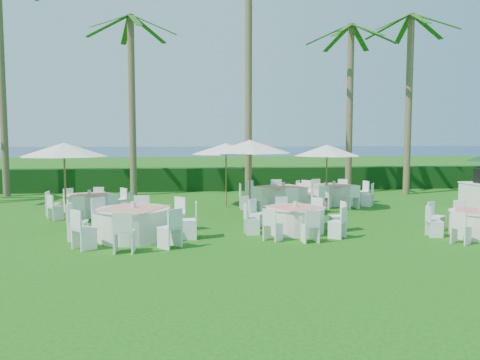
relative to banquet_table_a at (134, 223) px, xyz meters
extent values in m
plane|color=#14540E|center=(3.81, -0.05, -0.45)|extent=(120.00, 120.00, 0.00)
cube|color=black|center=(3.81, 11.95, 0.15)|extent=(34.00, 1.00, 1.20)
plane|color=#071647|center=(3.81, 101.95, -0.45)|extent=(260.00, 260.00, 0.00)
cylinder|color=silver|center=(0.00, 0.00, -0.04)|extent=(1.90, 1.90, 0.82)
cylinder|color=silver|center=(0.00, 0.00, 0.38)|extent=(1.98, 1.98, 0.03)
cube|color=#E28673|center=(0.00, 0.00, 0.40)|extent=(2.03, 2.03, 0.01)
cylinder|color=silver|center=(0.00, 0.00, 0.49)|extent=(0.13, 0.13, 0.18)
cube|color=white|center=(1.08, 1.01, 0.04)|extent=(0.65, 0.65, 0.99)
cube|color=white|center=(0.05, 1.48, 0.04)|extent=(0.48, 0.48, 0.99)
cube|color=white|center=(-1.01, 1.08, 0.04)|extent=(0.65, 0.65, 0.99)
cube|color=white|center=(-1.48, 0.05, 0.04)|extent=(0.48, 0.48, 0.99)
cube|color=white|center=(-1.08, -1.01, 0.04)|extent=(0.65, 0.65, 0.99)
cube|color=white|center=(-0.05, -1.48, 0.04)|extent=(0.48, 0.48, 0.99)
cube|color=white|center=(1.01, -1.08, 0.04)|extent=(0.65, 0.65, 0.99)
cube|color=white|center=(1.48, -0.05, 0.04)|extent=(0.48, 0.48, 0.99)
cylinder|color=silver|center=(4.56, 0.43, -0.09)|extent=(1.66, 1.66, 0.72)
cylinder|color=silver|center=(4.56, 0.43, 0.28)|extent=(1.73, 1.73, 0.03)
cube|color=#E28673|center=(4.56, 0.43, 0.30)|extent=(1.80, 1.80, 0.01)
cylinder|color=silver|center=(4.56, 0.43, 0.39)|extent=(0.12, 0.12, 0.15)
cube|color=white|center=(5.86, 0.53, -0.02)|extent=(0.43, 0.43, 0.86)
cube|color=white|center=(5.41, 1.41, -0.02)|extent=(0.57, 0.57, 0.86)
cube|color=white|center=(4.46, 1.72, -0.02)|extent=(0.43, 0.43, 0.86)
cube|color=white|center=(3.58, 1.27, -0.02)|extent=(0.57, 0.57, 0.86)
cube|color=white|center=(3.27, 0.33, -0.02)|extent=(0.43, 0.43, 0.86)
cube|color=white|center=(3.72, -0.55, -0.02)|extent=(0.57, 0.57, 0.86)
cube|color=white|center=(4.66, -0.86, -0.02)|extent=(0.43, 0.43, 0.86)
cube|color=white|center=(5.55, -0.41, -0.02)|extent=(0.57, 0.57, 0.86)
cube|color=white|center=(9.74, 0.48, -0.04)|extent=(0.45, 0.45, 0.84)
cube|color=white|center=(8.80, 0.27, -0.04)|extent=(0.54, 0.54, 0.84)
cube|color=white|center=(8.29, -0.54, -0.04)|extent=(0.45, 0.45, 0.84)
cube|color=white|center=(8.50, -1.48, -0.04)|extent=(0.54, 0.54, 0.84)
cylinder|color=silver|center=(-2.03, 4.29, -0.10)|extent=(1.64, 1.64, 0.71)
cylinder|color=silver|center=(-2.03, 4.29, 0.27)|extent=(1.70, 1.70, 0.03)
cube|color=#E28673|center=(-2.03, 4.29, 0.29)|extent=(1.70, 1.70, 0.01)
cylinder|color=silver|center=(-2.03, 4.29, 0.38)|extent=(0.11, 0.11, 0.15)
cube|color=white|center=(-0.76, 4.24, -0.03)|extent=(0.41, 0.41, 0.85)
cube|color=white|center=(-1.10, 5.15, -0.03)|extent=(0.56, 0.56, 0.85)
cube|color=white|center=(-1.98, 5.56, -0.03)|extent=(0.41, 0.41, 0.85)
cube|color=white|center=(-2.90, 5.22, -0.03)|extent=(0.56, 0.56, 0.85)
cube|color=white|center=(-3.31, 4.33, -0.03)|extent=(0.41, 0.41, 0.85)
cube|color=white|center=(-2.97, 3.42, -0.03)|extent=(0.56, 0.56, 0.85)
cube|color=white|center=(-2.08, 3.01, -0.03)|extent=(0.41, 0.41, 0.85)
cube|color=white|center=(-1.16, 3.35, -0.03)|extent=(0.56, 0.56, 0.85)
cylinder|color=silver|center=(5.16, 5.09, -0.04)|extent=(1.90, 1.90, 0.83)
cylinder|color=silver|center=(5.16, 5.09, 0.38)|extent=(1.98, 1.98, 0.03)
cube|color=#E28673|center=(5.16, 5.09, 0.41)|extent=(1.99, 1.99, 0.01)
cylinder|color=silver|center=(5.16, 5.09, 0.49)|extent=(0.13, 0.13, 0.18)
cube|color=white|center=(6.65, 5.06, 0.04)|extent=(0.47, 0.47, 0.99)
cube|color=white|center=(6.24, 6.12, 0.04)|extent=(0.65, 0.65, 0.99)
cube|color=white|center=(5.19, 6.58, 0.04)|extent=(0.47, 0.47, 0.99)
cube|color=white|center=(4.13, 6.17, 0.04)|extent=(0.65, 0.65, 0.99)
cube|color=white|center=(3.67, 5.12, 0.04)|extent=(0.47, 0.47, 0.99)
cube|color=white|center=(4.09, 4.06, 0.04)|extent=(0.65, 0.65, 0.99)
cube|color=white|center=(5.13, 3.61, 0.04)|extent=(0.47, 0.47, 0.99)
cube|color=white|center=(6.19, 4.02, 0.04)|extent=(0.65, 0.65, 0.99)
cylinder|color=silver|center=(7.52, 6.12, -0.07)|extent=(1.76, 1.76, 0.76)
cylinder|color=silver|center=(7.52, 6.12, 0.32)|extent=(1.84, 1.84, 0.03)
cube|color=#E28673|center=(7.52, 6.12, 0.35)|extent=(1.98, 1.98, 0.01)
cylinder|color=silver|center=(7.52, 6.12, 0.43)|extent=(0.12, 0.12, 0.16)
cube|color=white|center=(8.86, 6.43, 0.00)|extent=(0.51, 0.51, 0.92)
cube|color=white|center=(8.25, 7.29, 0.00)|extent=(0.59, 0.59, 0.92)
cube|color=white|center=(7.21, 7.46, 0.00)|extent=(0.51, 0.51, 0.92)
cube|color=white|center=(6.35, 6.85, 0.00)|extent=(0.59, 0.59, 0.92)
cube|color=white|center=(6.18, 5.81, 0.00)|extent=(0.51, 0.51, 0.92)
cube|color=white|center=(6.79, 4.95, 0.00)|extent=(0.59, 0.59, 0.92)
cube|color=white|center=(7.83, 4.78, 0.00)|extent=(0.51, 0.51, 0.92)
cube|color=white|center=(8.69, 5.39, 0.00)|extent=(0.59, 0.59, 0.92)
cylinder|color=brown|center=(-2.53, 3.01, 0.79)|extent=(0.06, 0.06, 2.50)
cone|color=white|center=(-2.53, 3.01, 1.92)|extent=(2.80, 2.80, 0.45)
sphere|color=brown|center=(-2.53, 3.01, 2.07)|extent=(0.10, 0.10, 0.10)
cylinder|color=brown|center=(3.66, 3.73, 0.84)|extent=(0.06, 0.06, 2.58)
cone|color=white|center=(3.66, 3.73, 2.00)|extent=(2.93, 2.93, 0.46)
sphere|color=brown|center=(3.66, 3.73, 2.16)|extent=(0.10, 0.10, 0.10)
cylinder|color=brown|center=(2.99, 5.90, 0.77)|extent=(0.06, 0.06, 2.45)
cone|color=white|center=(2.99, 5.90, 1.87)|extent=(2.75, 2.75, 0.44)
sphere|color=brown|center=(2.99, 5.90, 2.03)|extent=(0.10, 0.10, 0.10)
cylinder|color=brown|center=(6.80, 4.80, 0.75)|extent=(0.06, 0.06, 2.40)
cone|color=white|center=(6.80, 4.80, 1.83)|extent=(2.59, 2.59, 0.43)
sphere|color=brown|center=(6.80, 4.80, 1.98)|extent=(0.10, 0.10, 0.10)
cylinder|color=brown|center=(-7.11, 10.41, 4.84)|extent=(0.32, 0.32, 10.59)
cylinder|color=brown|center=(-1.16, 10.22, 3.82)|extent=(0.32, 0.32, 8.55)
cube|color=#1C5014|center=(-0.09, 9.97, 7.60)|extent=(2.21, 0.78, 1.00)
cube|color=#1C5014|center=(-0.41, 11.02, 7.60)|extent=(1.72, 1.79, 1.00)
cube|color=#1C5014|center=(-1.47, 11.27, 7.60)|extent=(0.90, 2.19, 1.00)
cube|color=#1C5014|center=(-2.23, 10.48, 7.60)|extent=(2.21, 0.78, 1.00)
cube|color=#1C5014|center=(-1.91, 9.43, 7.60)|extent=(1.72, 1.79, 1.00)
cube|color=#1C5014|center=(-0.85, 9.17, 7.60)|extent=(0.90, 2.19, 1.00)
cylinder|color=brown|center=(4.22, 8.49, 5.43)|extent=(0.32, 0.32, 11.76)
cylinder|color=brown|center=(9.47, 9.93, 3.71)|extent=(0.32, 0.32, 8.33)
cube|color=#1C5014|center=(10.55, 9.72, 7.39)|extent=(2.22, 0.70, 1.00)
cube|color=#1C5014|center=(10.19, 10.76, 7.39)|extent=(1.66, 1.85, 1.00)
cube|color=#1C5014|center=(9.12, 10.97, 7.39)|extent=(0.98, 2.18, 1.00)
cube|color=#1C5014|center=(8.40, 10.14, 7.39)|extent=(2.22, 0.70, 1.00)
cube|color=#1C5014|center=(8.76, 9.11, 7.39)|extent=(1.66, 1.85, 1.00)
cube|color=#1C5014|center=(9.83, 8.90, 7.39)|extent=(0.98, 2.18, 1.00)
cylinder|color=brown|center=(12.17, 9.18, 3.90)|extent=(0.32, 0.32, 8.70)
cube|color=#1C5014|center=(13.18, 9.61, 7.76)|extent=(2.14, 1.11, 1.00)
cube|color=#1C5014|center=(12.31, 10.27, 7.76)|extent=(0.56, 2.22, 1.00)
cube|color=#1C5014|center=(11.30, 9.84, 7.76)|extent=(1.92, 1.56, 1.00)
cube|color=#1C5014|center=(11.16, 8.76, 7.76)|extent=(2.14, 1.11, 1.00)
cube|color=#1C5014|center=(12.03, 8.09, 7.76)|extent=(0.56, 2.22, 1.00)
cube|color=#1C5014|center=(13.04, 8.52, 7.76)|extent=(1.92, 1.56, 1.00)
camera|label=1|loc=(1.49, -12.73, 2.26)|focal=35.00mm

